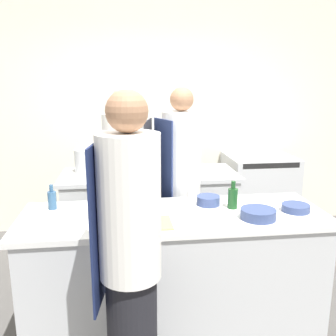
{
  "coord_description": "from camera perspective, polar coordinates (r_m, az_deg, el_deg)",
  "views": [
    {
      "loc": [
        -0.36,
        -2.48,
        1.84
      ],
      "look_at": [
        0.0,
        0.35,
        1.17
      ],
      "focal_mm": 40.0,
      "sensor_mm": 36.0,
      "label": 1
    }
  ],
  "objects": [
    {
      "name": "ground_plane",
      "position": [
        3.11,
        0.88,
        -23.04
      ],
      "size": [
        16.0,
        16.0,
        0.0
      ],
      "primitive_type": "plane",
      "color": "#4C4947"
    },
    {
      "name": "wall_back",
      "position": [
        4.65,
        -2.78,
        7.81
      ],
      "size": [
        8.0,
        0.06,
        2.8
      ],
      "color": "silver",
      "rests_on": "ground_plane"
    },
    {
      "name": "prep_counter",
      "position": [
        2.86,
        0.91,
        -15.58
      ],
      "size": [
        2.16,
        0.74,
        0.92
      ],
      "color": "silver",
      "rests_on": "ground_plane"
    },
    {
      "name": "pass_counter",
      "position": [
        3.94,
        -2.75,
        -7.25
      ],
      "size": [
        1.78,
        0.7,
        0.92
      ],
      "color": "silver",
      "rests_on": "ground_plane"
    },
    {
      "name": "oven_range",
      "position": [
        4.71,
        13.52,
        -3.93
      ],
      "size": [
        0.77,
        0.72,
        0.96
      ],
      "color": "silver",
      "rests_on": "ground_plane"
    },
    {
      "name": "chef_at_prep_near",
      "position": [
        2.04,
        -5.82,
        -13.85
      ],
      "size": [
        0.36,
        0.34,
        1.8
      ],
      "rotation": [
        0.0,
        0.0,
        1.42
      ],
      "color": "black",
      "rests_on": "ground_plane"
    },
    {
      "name": "chef_at_stove",
      "position": [
        3.23,
        -6.27,
        -3.86
      ],
      "size": [
        0.42,
        0.41,
        1.79
      ],
      "rotation": [
        0.0,
        0.0,
        -1.8
      ],
      "color": "black",
      "rests_on": "ground_plane"
    },
    {
      "name": "chef_at_pass_far",
      "position": [
        3.3,
        1.94,
        -3.3
      ],
      "size": [
        0.4,
        0.38,
        1.78
      ],
      "rotation": [
        0.0,
        0.0,
        1.93
      ],
      "color": "black",
      "rests_on": "ground_plane"
    },
    {
      "name": "bottle_olive_oil",
      "position": [
        2.53,
        -10.68,
        -5.81
      ],
      "size": [
        0.08,
        0.08,
        0.27
      ],
      "color": "black",
      "rests_on": "prep_counter"
    },
    {
      "name": "bottle_vinegar",
      "position": [
        2.79,
        9.85,
        -4.45
      ],
      "size": [
        0.07,
        0.07,
        0.21
      ],
      "color": "#19471E",
      "rests_on": "prep_counter"
    },
    {
      "name": "bottle_wine",
      "position": [
        2.86,
        -17.25,
        -4.61
      ],
      "size": [
        0.06,
        0.06,
        0.18
      ],
      "color": "#2D5175",
      "rests_on": "prep_counter"
    },
    {
      "name": "bottle_cooking_oil",
      "position": [
        2.77,
        3.57,
        -4.49
      ],
      "size": [
        0.07,
        0.07,
        0.2
      ],
      "color": "silver",
      "rests_on": "prep_counter"
    },
    {
      "name": "bowl_mixing_large",
      "position": [
        2.64,
        13.57,
        -6.82
      ],
      "size": [
        0.24,
        0.24,
        0.07
      ],
      "color": "navy",
      "rests_on": "prep_counter"
    },
    {
      "name": "bowl_prep_small",
      "position": [
        2.86,
        6.16,
        -4.94
      ],
      "size": [
        0.17,
        0.17,
        0.07
      ],
      "color": "navy",
      "rests_on": "prep_counter"
    },
    {
      "name": "bowl_ceramic_blue",
      "position": [
        2.86,
        18.88,
        -5.76
      ],
      "size": [
        0.2,
        0.2,
        0.05
      ],
      "color": "navy",
      "rests_on": "prep_counter"
    },
    {
      "name": "cutting_board",
      "position": [
        2.48,
        -2.93,
        -8.44
      ],
      "size": [
        0.3,
        0.25,
        0.01
      ],
      "color": "tan",
      "rests_on": "prep_counter"
    },
    {
      "name": "stockpot",
      "position": [
        3.9,
        -12.32,
        1.07
      ],
      "size": [
        0.24,
        0.24,
        0.24
      ],
      "color": "silver",
      "rests_on": "pass_counter"
    }
  ]
}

